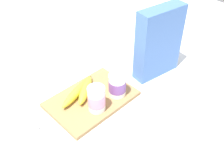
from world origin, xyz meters
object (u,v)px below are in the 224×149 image
object	(u,v)px
cereal_box	(159,43)
spoon	(41,131)
yogurt_cup_back	(97,99)
yogurt_cup_front	(117,85)
cutting_board	(92,99)
banana_bunch	(81,91)

from	to	relation	value
cereal_box	spoon	distance (m)	0.55
yogurt_cup_back	spoon	distance (m)	0.21
yogurt_cup_front	cutting_board	bearing A→B (deg)	-32.61
yogurt_cup_front	banana_bunch	world-z (taller)	yogurt_cup_front
yogurt_cup_back	cereal_box	bearing A→B (deg)	179.68
banana_bunch	spoon	world-z (taller)	banana_bunch
yogurt_cup_back	spoon	size ratio (longest dim) A/B	0.73
banana_bunch	yogurt_cup_back	bearing A→B (deg)	85.32
yogurt_cup_front	spoon	xyz separation A→B (m)	(0.30, -0.06, -0.05)
cutting_board	cereal_box	size ratio (longest dim) A/B	1.07
banana_bunch	spoon	xyz separation A→B (m)	(0.20, 0.04, -0.03)
yogurt_cup_front	yogurt_cup_back	xyz separation A→B (m)	(0.11, 0.00, 0.00)
cutting_board	yogurt_cup_back	distance (m)	0.08
spoon	banana_bunch	bearing A→B (deg)	-170.15
cereal_box	spoon	world-z (taller)	cereal_box
yogurt_cup_front	banana_bunch	size ratio (longest dim) A/B	0.46
banana_bunch	spoon	bearing A→B (deg)	9.85
cereal_box	spoon	size ratio (longest dim) A/B	2.19
cutting_board	spoon	world-z (taller)	cutting_board
yogurt_cup_front	spoon	distance (m)	0.31
cereal_box	yogurt_cup_back	world-z (taller)	cereal_box
banana_bunch	spoon	distance (m)	0.21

